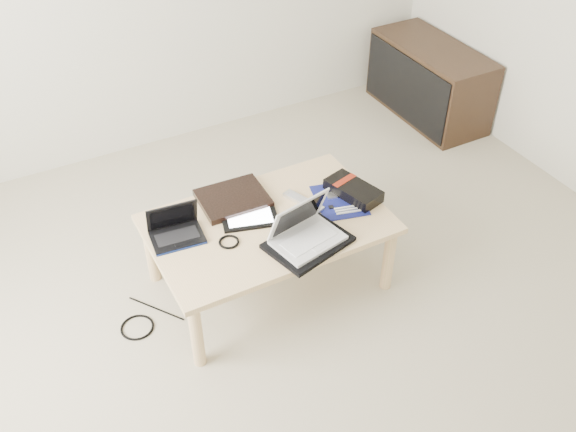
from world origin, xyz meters
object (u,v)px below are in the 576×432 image
coffee_table (268,229)px  white_laptop (305,231)px  netbook (176,230)px  gpu_box (353,191)px  media_cabinet (429,81)px

coffee_table → white_laptop: size_ratio=3.26×
netbook → gpu_box: netbook is taller
media_cabinet → netbook: size_ratio=3.61×
coffee_table → netbook: bearing=165.8°
coffee_table → white_laptop: bearing=-68.5°
white_laptop → gpu_box: white_laptop is taller
coffee_table → media_cabinet: (1.72, 0.98, -0.10)m
coffee_table → white_laptop: (0.08, -0.21, 0.11)m
netbook → white_laptop: 0.58m
media_cabinet → netbook: bearing=-157.8°
coffee_table → media_cabinet: 1.99m
media_cabinet → gpu_box: size_ratio=2.94×
coffee_table → white_laptop: 0.25m
netbook → white_laptop: bearing=-32.1°
media_cabinet → netbook: netbook is taller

